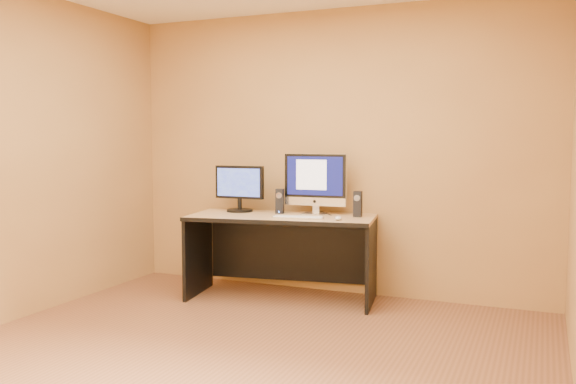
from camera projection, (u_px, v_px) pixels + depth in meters
floor at (231, 362)px, 3.89m from camera, size 4.00×4.00×0.00m
walls at (230, 159)px, 3.78m from camera, size 4.00×4.00×2.60m
desk at (282, 257)px, 5.40m from camera, size 1.71×0.95×0.75m
imac at (314, 183)px, 5.43m from camera, size 0.59×0.24×0.56m
second_monitor at (240, 189)px, 5.64m from camera, size 0.49×0.25×0.43m
speaker_left at (280, 201)px, 5.51m from camera, size 0.08×0.09×0.22m
speaker_right at (358, 204)px, 5.27m from camera, size 0.08×0.08×0.22m
keyboard at (298, 217)px, 5.17m from camera, size 0.45×0.18×0.02m
mouse at (338, 218)px, 5.06m from camera, size 0.08×0.11×0.04m
cable_a at (327, 214)px, 5.47m from camera, size 0.14×0.18×0.01m
cable_b at (315, 212)px, 5.58m from camera, size 0.09×0.16×0.01m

